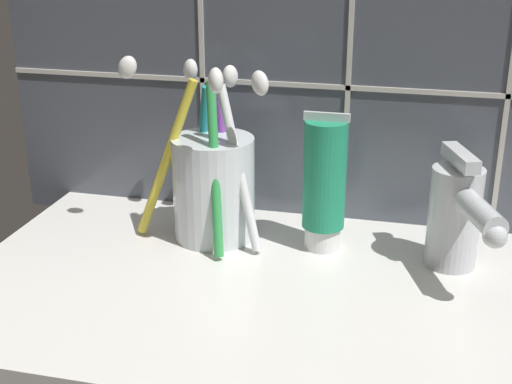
% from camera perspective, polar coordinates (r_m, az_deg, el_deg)
% --- Properties ---
extents(sink_counter, '(0.61, 0.33, 0.02)m').
position_cam_1_polar(sink_counter, '(0.63, 3.54, -8.46)').
color(sink_counter, silver).
rests_on(sink_counter, ground).
extents(tile_wall_backsplash, '(0.71, 0.02, 0.42)m').
position_cam_1_polar(tile_wall_backsplash, '(0.72, 6.43, 12.44)').
color(tile_wall_backsplash, '#4C515B').
rests_on(tile_wall_backsplash, ground).
extents(toothbrush_cup, '(0.16, 0.11, 0.18)m').
position_cam_1_polar(toothbrush_cup, '(0.70, -3.46, 0.75)').
color(toothbrush_cup, silver).
rests_on(toothbrush_cup, sink_counter).
extents(toothpaste_tube, '(0.04, 0.04, 0.13)m').
position_cam_1_polar(toothpaste_tube, '(0.67, 5.49, 0.72)').
color(toothpaste_tube, white).
rests_on(toothpaste_tube, sink_counter).
extents(sink_faucet, '(0.06, 0.12, 0.11)m').
position_cam_1_polar(sink_faucet, '(0.66, 15.87, -1.74)').
color(sink_faucet, silver).
rests_on(sink_faucet, sink_counter).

